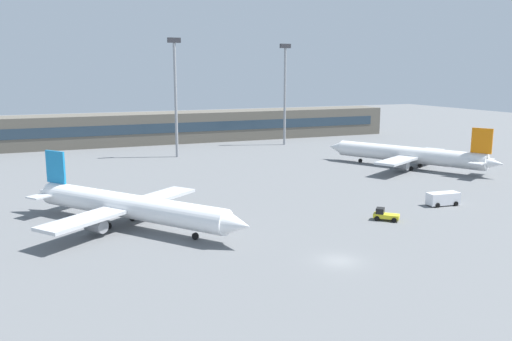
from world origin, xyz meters
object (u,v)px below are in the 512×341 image
at_px(airplane_mid, 407,155).
at_px(baggage_tug_yellow, 385,215).
at_px(airplane_near, 131,207).
at_px(floodlight_tower_east, 285,88).
at_px(service_van_white, 443,198).
at_px(floodlight_tower_west, 175,90).

height_order(airplane_mid, baggage_tug_yellow, airplane_mid).
distance_m(airplane_near, floodlight_tower_east, 88.44).
height_order(airplane_near, service_van_white, airplane_near).
bearing_deg(baggage_tug_yellow, airplane_mid, 47.94).
distance_m(baggage_tug_yellow, service_van_white, 14.31).
bearing_deg(service_van_white, airplane_mid, 61.51).
distance_m(service_van_white, floodlight_tower_east, 76.36).
bearing_deg(baggage_tug_yellow, airplane_near, 163.00).
xyz_separation_m(airplane_near, service_van_white, (48.11, -6.85, -1.78)).
distance_m(airplane_mid, floodlight_tower_east, 47.81).
relative_size(airplane_near, baggage_tug_yellow, 8.81).
xyz_separation_m(service_van_white, floodlight_tower_west, (-27.41, 64.24, 15.56)).
bearing_deg(floodlight_tower_east, airplane_near, -129.34).
xyz_separation_m(airplane_mid, baggage_tug_yellow, (-29.80, -33.02, -2.23)).
height_order(floodlight_tower_west, floodlight_tower_east, floodlight_tower_west).
bearing_deg(service_van_white, airplane_near, 171.90).
bearing_deg(floodlight_tower_west, floodlight_tower_east, 16.37).
relative_size(service_van_white, floodlight_tower_east, 0.19).
bearing_deg(airplane_near, floodlight_tower_east, 50.66).
bearing_deg(baggage_tug_yellow, floodlight_tower_east, 74.85).
xyz_separation_m(floodlight_tower_west, floodlight_tower_east, (34.70, 10.19, -0.14)).
bearing_deg(airplane_mid, floodlight_tower_east, 100.89).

